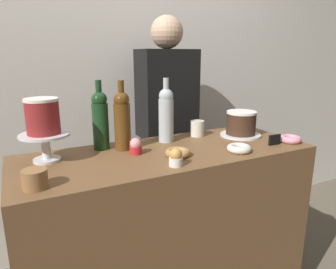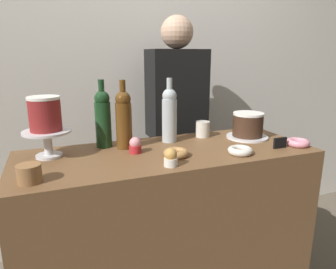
# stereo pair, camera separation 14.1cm
# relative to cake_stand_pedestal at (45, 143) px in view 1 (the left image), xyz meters

# --- Properties ---
(back_wall) EXTENTS (6.00, 0.05, 2.60)m
(back_wall) POSITION_rel_cake_stand_pedestal_xyz_m (0.52, 0.73, 0.29)
(back_wall) COLOR silver
(back_wall) RESTS_ON ground_plane
(display_counter) EXTENTS (1.37, 0.52, 0.93)m
(display_counter) POSITION_rel_cake_stand_pedestal_xyz_m (0.52, -0.11, -0.55)
(display_counter) COLOR brown
(display_counter) RESTS_ON ground_plane
(cake_stand_pedestal) EXTENTS (0.20, 0.20, 0.12)m
(cake_stand_pedestal) POSITION_rel_cake_stand_pedestal_xyz_m (0.00, 0.00, 0.00)
(cake_stand_pedestal) COLOR silver
(cake_stand_pedestal) RESTS_ON display_counter
(white_layer_cake) EXTENTS (0.14, 0.14, 0.15)m
(white_layer_cake) POSITION_rel_cake_stand_pedestal_xyz_m (0.00, -0.00, 0.11)
(white_layer_cake) COLOR maroon
(white_layer_cake) RESTS_ON cake_stand_pedestal
(silver_serving_platter) EXTENTS (0.22, 0.22, 0.01)m
(silver_serving_platter) POSITION_rel_cake_stand_pedestal_xyz_m (1.00, -0.04, -0.08)
(silver_serving_platter) COLOR white
(silver_serving_platter) RESTS_ON display_counter
(chocolate_round_cake) EXTENTS (0.16, 0.16, 0.13)m
(chocolate_round_cake) POSITION_rel_cake_stand_pedestal_xyz_m (1.00, -0.04, -0.01)
(chocolate_round_cake) COLOR #3D2619
(chocolate_round_cake) RESTS_ON silver_serving_platter
(wine_bottle_clear) EXTENTS (0.08, 0.08, 0.33)m
(wine_bottle_clear) POSITION_rel_cake_stand_pedestal_xyz_m (0.58, 0.04, 0.06)
(wine_bottle_clear) COLOR #B2BCC1
(wine_bottle_clear) RESTS_ON display_counter
(wine_bottle_amber) EXTENTS (0.08, 0.08, 0.33)m
(wine_bottle_amber) POSITION_rel_cake_stand_pedestal_xyz_m (0.34, 0.01, 0.06)
(wine_bottle_amber) COLOR #5B3814
(wine_bottle_amber) RESTS_ON display_counter
(wine_bottle_green) EXTENTS (0.08, 0.08, 0.33)m
(wine_bottle_green) POSITION_rel_cake_stand_pedestal_xyz_m (0.25, 0.07, 0.06)
(wine_bottle_green) COLOR #193D1E
(wine_bottle_green) RESTS_ON display_counter
(cupcake_caramel) EXTENTS (0.06, 0.06, 0.07)m
(cupcake_caramel) POSITION_rel_cake_stand_pedestal_xyz_m (0.46, -0.30, -0.05)
(cupcake_caramel) COLOR white
(cupcake_caramel) RESTS_ON display_counter
(cupcake_strawberry) EXTENTS (0.06, 0.06, 0.07)m
(cupcake_strawberry) POSITION_rel_cake_stand_pedestal_xyz_m (0.37, -0.08, -0.05)
(cupcake_strawberry) COLOR red
(cupcake_strawberry) RESTS_ON display_counter
(donut_sugar) EXTENTS (0.11, 0.11, 0.03)m
(donut_sugar) POSITION_rel_cake_stand_pedestal_xyz_m (0.81, -0.27, -0.07)
(donut_sugar) COLOR silver
(donut_sugar) RESTS_ON display_counter
(donut_pink) EXTENTS (0.11, 0.11, 0.03)m
(donut_pink) POSITION_rel_cake_stand_pedestal_xyz_m (1.15, -0.26, -0.07)
(donut_pink) COLOR pink
(donut_pink) RESTS_ON display_counter
(donut_maple) EXTENTS (0.11, 0.11, 0.03)m
(donut_maple) POSITION_rel_cake_stand_pedestal_xyz_m (0.52, -0.19, -0.07)
(donut_maple) COLOR #B27F47
(donut_maple) RESTS_ON display_counter
(cookie_stack) EXTENTS (0.08, 0.08, 0.07)m
(cookie_stack) POSITION_rel_cake_stand_pedestal_xyz_m (-0.07, -0.27, -0.05)
(cookie_stack) COLOR olive
(cookie_stack) RESTS_ON display_counter
(price_sign_chalkboard) EXTENTS (0.07, 0.01, 0.05)m
(price_sign_chalkboard) POSITION_rel_cake_stand_pedestal_xyz_m (1.04, -0.26, -0.06)
(price_sign_chalkboard) COLOR black
(price_sign_chalkboard) RESTS_ON display_counter
(coffee_cup_ceramic) EXTENTS (0.08, 0.08, 0.08)m
(coffee_cup_ceramic) POSITION_rel_cake_stand_pedestal_xyz_m (0.79, 0.06, -0.04)
(coffee_cup_ceramic) COLOR silver
(coffee_cup_ceramic) RESTS_ON display_counter
(barista_figure) EXTENTS (0.36, 0.22, 1.60)m
(barista_figure) POSITION_rel_cake_stand_pedestal_xyz_m (0.78, 0.43, -0.17)
(barista_figure) COLOR black
(barista_figure) RESTS_ON ground_plane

